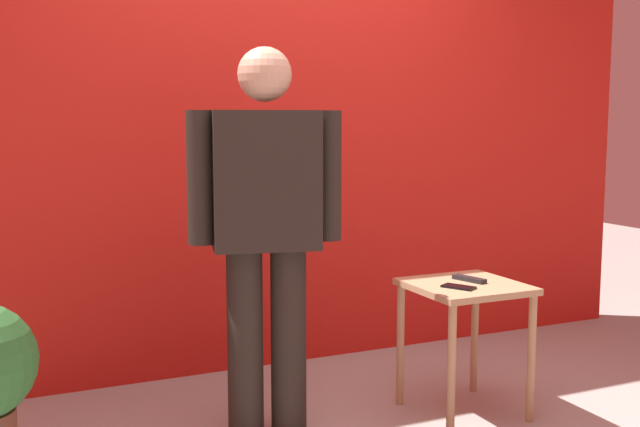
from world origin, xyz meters
TOP-DOWN VIEW (x-y plane):
  - back_wall_red at (0.00, 1.36)m, footprint 4.67×0.12m
  - standing_person at (-0.41, 0.42)m, footprint 0.66×0.31m
  - side_table at (0.50, 0.28)m, footprint 0.49×0.49m
  - cell_phone at (0.41, 0.21)m, footprint 0.13×0.16m
  - tv_remote at (0.54, 0.31)m, footprint 0.09×0.18m

SIDE VIEW (x-z plane):
  - side_table at x=0.50m, z-range 0.20..0.81m
  - cell_phone at x=0.41m, z-range 0.61..0.62m
  - tv_remote at x=0.54m, z-range 0.61..0.63m
  - standing_person at x=-0.41m, z-range 0.10..1.75m
  - back_wall_red at x=0.00m, z-range 0.00..3.22m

